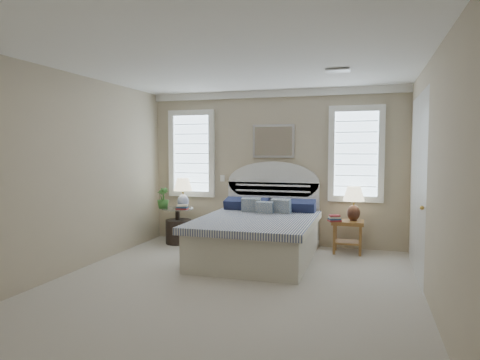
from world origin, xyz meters
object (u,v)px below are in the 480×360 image
object	(u,v)px
lamp_left	(183,190)
lamp_right	(354,200)
floor_pot	(179,232)
side_table_left	(178,222)
bed	(259,233)
nightstand_right	(348,229)

from	to	relation	value
lamp_left	lamp_right	distance (m)	2.95
floor_pot	side_table_left	bearing A→B (deg)	153.52
bed	nightstand_right	world-z (taller)	bed
lamp_left	lamp_right	xyz separation A→B (m)	(2.94, 0.09, -0.09)
floor_pot	lamp_left	distance (m)	0.75
lamp_left	lamp_right	size ratio (longest dim) A/B	0.97
lamp_right	bed	bearing A→B (deg)	-152.40
lamp_left	bed	bearing A→B (deg)	-22.04
side_table_left	lamp_left	size ratio (longest dim) A/B	1.16
bed	lamp_left	distance (m)	1.78
nightstand_right	lamp_right	size ratio (longest dim) A/B	0.95
side_table_left	floor_pot	xyz separation A→B (m)	(0.03, -0.01, -0.17)
side_table_left	nightstand_right	bearing A→B (deg)	1.94
bed	lamp_right	world-z (taller)	bed
lamp_right	floor_pot	bearing A→B (deg)	-177.24
nightstand_right	lamp_right	bearing A→B (deg)	20.60
side_table_left	lamp_left	xyz separation A→B (m)	(0.09, 0.04, 0.57)
floor_pot	lamp_right	world-z (taller)	lamp_right
bed	nightstand_right	bearing A→B (deg)	28.03
side_table_left	floor_pot	size ratio (longest dim) A/B	1.36
bed	lamp_right	bearing A→B (deg)	27.60
lamp_left	nightstand_right	bearing A→B (deg)	1.22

